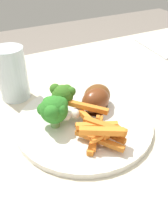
% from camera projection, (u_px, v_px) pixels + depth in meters
% --- Properties ---
extents(dining_table, '(1.30, 0.83, 0.71)m').
position_uv_depth(dining_table, '(108.00, 147.00, 0.56)').
color(dining_table, beige).
rests_on(dining_table, ground_plane).
extents(dinner_plate, '(0.28, 0.28, 0.01)m').
position_uv_depth(dinner_plate, '(84.00, 122.00, 0.49)').
color(dinner_plate, white).
rests_on(dinner_plate, dining_table).
extents(broccoli_floret_front, '(0.06, 0.06, 0.07)m').
position_uv_depth(broccoli_floret_front, '(54.00, 109.00, 0.45)').
color(broccoli_floret_front, '#74A55D').
rests_on(broccoli_floret_front, dinner_plate).
extents(broccoli_floret_middle, '(0.05, 0.05, 0.07)m').
position_uv_depth(broccoli_floret_middle, '(63.00, 94.00, 0.48)').
color(broccoli_floret_middle, '#91BD59').
rests_on(broccoli_floret_middle, dinner_plate).
extents(carrot_fries_pile, '(0.08, 0.15, 0.04)m').
position_uv_depth(carrot_fries_pile, '(98.00, 129.00, 0.43)').
color(carrot_fries_pile, orange).
rests_on(carrot_fries_pile, dinner_plate).
extents(chicken_drumstick_near, '(0.12, 0.06, 0.05)m').
position_uv_depth(chicken_drumstick_near, '(94.00, 102.00, 0.49)').
color(chicken_drumstick_near, '#4C1E0E').
rests_on(chicken_drumstick_near, dinner_plate).
extents(chicken_drumstick_far, '(0.12, 0.08, 0.05)m').
position_uv_depth(chicken_drumstick_far, '(96.00, 97.00, 0.51)').
color(chicken_drumstick_far, '#4A240F').
rests_on(chicken_drumstick_far, dinner_plate).
extents(fork, '(0.03, 0.19, 0.00)m').
position_uv_depth(fork, '(150.00, 48.00, 0.82)').
color(fork, silver).
rests_on(fork, dining_table).
extents(water_glass, '(0.07, 0.07, 0.12)m').
position_uv_depth(water_glass, '(12.00, 74.00, 0.54)').
color(water_glass, silver).
rests_on(water_glass, dining_table).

